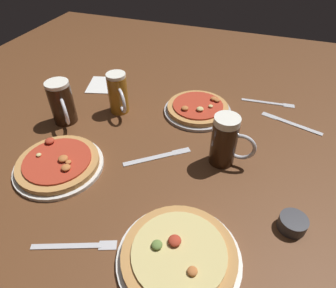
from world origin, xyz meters
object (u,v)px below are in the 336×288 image
at_px(knife_right, 291,123).
at_px(pizza_plate_far, 198,109).
at_px(beer_mug_dark, 118,94).
at_px(beer_mug_pale, 62,103).
at_px(napkin_folded, 105,85).
at_px(knife_spare, 158,157).
at_px(fork_left, 269,103).
at_px(ramekin_sauce, 293,223).
at_px(pizza_plate_side, 58,164).
at_px(pizza_plate_near, 179,256).
at_px(fork_spare, 76,246).
at_px(beer_mug_amber, 225,142).

bearing_deg(knife_right, pizza_plate_far, -172.89).
bearing_deg(beer_mug_dark, beer_mug_pale, -141.37).
xyz_separation_m(napkin_folded, knife_spare, (0.40, -0.37, -0.00)).
height_order(beer_mug_pale, fork_left, beer_mug_pale).
bearing_deg(knife_spare, beer_mug_dark, 139.53).
bearing_deg(ramekin_sauce, pizza_plate_side, -178.85).
bearing_deg(fork_left, knife_spare, -124.74).
relative_size(ramekin_sauce, knife_right, 0.32).
bearing_deg(knife_right, fork_left, 126.82).
bearing_deg(fork_left, knife_right, -53.18).
bearing_deg(pizza_plate_far, beer_mug_pale, -153.75).
xyz_separation_m(pizza_plate_far, pizza_plate_side, (-0.33, -0.45, 0.00)).
xyz_separation_m(pizza_plate_far, napkin_folded, (-0.45, 0.07, -0.01)).
height_order(pizza_plate_near, napkin_folded, pizza_plate_near).
height_order(fork_left, knife_right, same).
xyz_separation_m(pizza_plate_near, fork_left, (0.15, 0.77, -0.01)).
bearing_deg(knife_right, beer_mug_pale, -161.62).
height_order(beer_mug_dark, ramekin_sauce, beer_mug_dark).
distance_m(pizza_plate_side, beer_mug_dark, 0.36).
xyz_separation_m(beer_mug_pale, knife_spare, (0.40, -0.07, -0.08)).
relative_size(pizza_plate_near, knife_right, 1.31).
bearing_deg(fork_left, beer_mug_pale, -151.71).
xyz_separation_m(beer_mug_dark, knife_spare, (0.24, -0.20, -0.08)).
xyz_separation_m(pizza_plate_far, fork_spare, (-0.13, -0.66, -0.01)).
distance_m(beer_mug_dark, fork_spare, 0.60).
height_order(napkin_folded, knife_right, napkin_folded).
relative_size(pizza_plate_far, knife_spare, 1.37).
distance_m(pizza_plate_side, beer_mug_amber, 0.52).
relative_size(pizza_plate_far, fork_left, 1.24).
distance_m(ramekin_sauce, knife_right, 0.48).
xyz_separation_m(pizza_plate_near, knife_right, (0.23, 0.66, -0.01)).
relative_size(fork_left, fork_spare, 1.05).
bearing_deg(napkin_folded, knife_spare, -42.52).
bearing_deg(pizza_plate_far, beer_mug_amber, -58.97).
distance_m(pizza_plate_near, beer_mug_dark, 0.66).
bearing_deg(fork_left, napkin_folded, -172.48).
bearing_deg(knife_spare, knife_right, 39.94).
bearing_deg(fork_spare, pizza_plate_near, 11.74).
bearing_deg(fork_spare, knife_spare, 78.52).
relative_size(pizza_plate_near, beer_mug_pale, 1.80).
distance_m(beer_mug_dark, fork_left, 0.62).
bearing_deg(beer_mug_dark, fork_spare, -74.00).
distance_m(pizza_plate_near, beer_mug_pale, 0.70).
xyz_separation_m(fork_left, knife_right, (0.09, -0.12, 0.00)).
bearing_deg(pizza_plate_side, pizza_plate_far, 53.33).
distance_m(pizza_plate_side, knife_spare, 0.31).
height_order(beer_mug_dark, beer_mug_pale, beer_mug_pale).
relative_size(beer_mug_amber, ramekin_sauce, 2.38).
distance_m(beer_mug_dark, beer_mug_amber, 0.47).
height_order(napkin_folded, fork_spare, napkin_folded).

